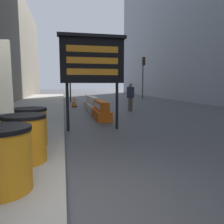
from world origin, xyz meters
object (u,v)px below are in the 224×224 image
object	(u,v)px
barrel_drum_foreground	(2,159)
traffic_light_far_side	(143,69)
pedestrian_worker	(130,95)
message_board	(92,60)
jersey_barrier_white	(94,106)
jersey_barrier_cream	(89,102)
barrel_drum_middle	(25,138)
traffic_cone_near	(74,102)
jersey_barrier_orange_far	(101,111)
barrel_drum_back	(30,127)
traffic_light_near_curb	(70,68)

from	to	relation	value
barrel_drum_foreground	traffic_light_far_side	size ratio (longest dim) A/B	0.20
traffic_light_far_side	pedestrian_worker	distance (m)	10.80
message_board	jersey_barrier_white	distance (m)	5.13
jersey_barrier_cream	pedestrian_worker	distance (m)	3.28
barrel_drum_middle	jersey_barrier_cream	xyz separation A→B (m)	(2.37, 10.36, -0.26)
message_board	traffic_cone_near	bearing A→B (deg)	91.96
jersey_barrier_white	traffic_light_far_side	size ratio (longest dim) A/B	0.49
barrel_drum_middle	jersey_barrier_cream	bearing A→B (deg)	77.13
pedestrian_worker	jersey_barrier_orange_far	bearing A→B (deg)	-114.75
pedestrian_worker	jersey_barrier_white	bearing A→B (deg)	-163.80
traffic_cone_near	pedestrian_worker	distance (m)	4.36
barrel_drum_back	jersey_barrier_cream	distance (m)	9.58
barrel_drum_back	jersey_barrier_orange_far	xyz separation A→B (m)	(2.43, 4.42, -0.25)
barrel_drum_middle	message_board	distance (m)	4.10
barrel_drum_middle	traffic_cone_near	bearing A→B (deg)	82.57
barrel_drum_middle	traffic_light_far_side	world-z (taller)	traffic_light_far_side
jersey_barrier_orange_far	pedestrian_worker	distance (m)	3.29
jersey_barrier_cream	traffic_cone_near	xyz separation A→B (m)	(-0.93, 0.63, 0.00)
traffic_light_near_curb	traffic_light_far_side	size ratio (longest dim) A/B	0.94
barrel_drum_back	jersey_barrier_orange_far	world-z (taller)	barrel_drum_back
traffic_light_far_side	barrel_drum_middle	bearing A→B (deg)	-116.80
jersey_barrier_orange_far	jersey_barrier_white	size ratio (longest dim) A/B	0.98
barrel_drum_foreground	jersey_barrier_orange_far	bearing A→B (deg)	69.50
jersey_barrier_cream	pedestrian_worker	size ratio (longest dim) A/B	1.00
traffic_cone_near	pedestrian_worker	xyz separation A→B (m)	(3.07, -3.04, 0.60)
barrel_drum_middle	jersey_barrier_orange_far	distance (m)	6.02
message_board	jersey_barrier_cream	xyz separation A→B (m)	(0.67, 7.07, -2.02)
jersey_barrier_white	pedestrian_worker	xyz separation A→B (m)	(2.14, -0.02, 0.58)
barrel_drum_foreground	jersey_barrier_white	size ratio (longest dim) A/B	0.41
barrel_drum_foreground	traffic_light_near_curb	size ratio (longest dim) A/B	0.22
traffic_light_near_curb	pedestrian_worker	xyz separation A→B (m)	(3.19, -6.92, -1.98)
barrel_drum_back	jersey_barrier_cream	size ratio (longest dim) A/B	0.54
message_board	jersey_barrier_cream	bearing A→B (deg)	84.57
barrel_drum_middle	barrel_drum_back	size ratio (longest dim) A/B	1.00
barrel_drum_foreground	pedestrian_worker	distance (m)	10.17
barrel_drum_middle	jersey_barrier_white	xyz separation A→B (m)	(2.37, 7.97, -0.24)
pedestrian_worker	barrel_drum_middle	bearing A→B (deg)	-102.91
traffic_cone_near	barrel_drum_back	bearing A→B (deg)	-98.59
barrel_drum_back	traffic_light_far_side	distance (m)	18.93
jersey_barrier_white	pedestrian_worker	bearing A→B (deg)	-0.41
barrel_drum_back	message_board	xyz separation A→B (m)	(1.76, 2.19, 1.76)
traffic_cone_near	traffic_light_near_curb	size ratio (longest dim) A/B	0.18
barrel_drum_middle	jersey_barrier_white	size ratio (longest dim) A/B	0.41
traffic_light_near_curb	jersey_barrier_orange_far	bearing A→B (deg)	-83.56
barrel_drum_foreground	barrel_drum_back	world-z (taller)	same
message_board	jersey_barrier_white	world-z (taller)	message_board
jersey_barrier_white	traffic_cone_near	size ratio (longest dim) A/B	2.93
message_board	jersey_barrier_orange_far	distance (m)	3.08
barrel_drum_back	message_board	world-z (taller)	message_board
barrel_drum_foreground	message_board	bearing A→B (deg)	67.65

